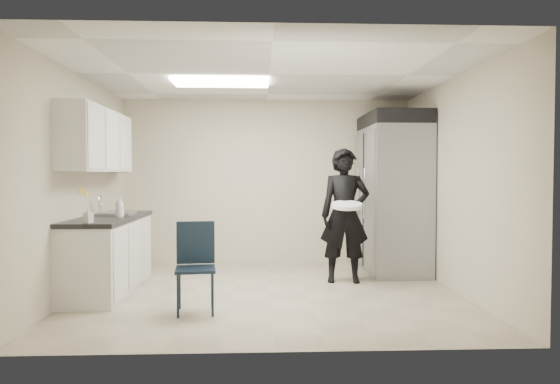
{
  "coord_description": "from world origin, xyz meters",
  "views": [
    {
      "loc": [
        -0.12,
        -5.92,
        1.42
      ],
      "look_at": [
        0.14,
        0.2,
        1.2
      ],
      "focal_mm": 32.0,
      "sensor_mm": 36.0,
      "label": 1
    }
  ],
  "objects_px": {
    "folding_chair": "(195,269)",
    "man_tuxedo": "(345,215)",
    "commercial_fridge": "(393,200)",
    "lower_counter": "(109,256)"
  },
  "relations": [
    {
      "from": "man_tuxedo",
      "to": "commercial_fridge",
      "type": "bearing_deg",
      "value": 44.89
    },
    {
      "from": "commercial_fridge",
      "to": "man_tuxedo",
      "type": "height_order",
      "value": "commercial_fridge"
    },
    {
      "from": "lower_counter",
      "to": "folding_chair",
      "type": "distance_m",
      "value": 1.56
    },
    {
      "from": "commercial_fridge",
      "to": "lower_counter",
      "type": "bearing_deg",
      "value": -164.12
    },
    {
      "from": "folding_chair",
      "to": "commercial_fridge",
      "type": "bearing_deg",
      "value": 32.68
    },
    {
      "from": "folding_chair",
      "to": "man_tuxedo",
      "type": "relative_size",
      "value": 0.51
    },
    {
      "from": "commercial_fridge",
      "to": "man_tuxedo",
      "type": "distance_m",
      "value": 1.1
    },
    {
      "from": "lower_counter",
      "to": "commercial_fridge",
      "type": "relative_size",
      "value": 0.9
    },
    {
      "from": "folding_chair",
      "to": "man_tuxedo",
      "type": "distance_m",
      "value": 2.3
    },
    {
      "from": "lower_counter",
      "to": "folding_chair",
      "type": "relative_size",
      "value": 2.11
    }
  ]
}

